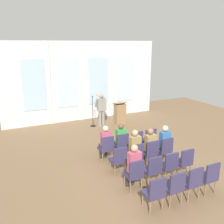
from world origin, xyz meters
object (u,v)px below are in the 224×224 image
at_px(chair_r2_c1, 152,169).
at_px(chair_r0_c2, 136,141).
at_px(speaker, 101,108).
at_px(chair_r3_c1, 174,186).
at_px(audience_r0_c1, 120,138).
at_px(chair_r3_c0, 155,192).
at_px(chair_r2_c0, 135,173).
at_px(audience_r1_c1, 134,148).
at_px(chair_r1_c2, 150,152).
at_px(chair_r2_c3, 184,161).
at_px(chair_r1_c1, 135,155).
at_px(audience_r0_c0, 105,141).
at_px(lectern, 120,113).
at_px(chair_r0_c0, 106,147).
at_px(audience_r1_c2, 149,145).
at_px(chair_r2_c2, 169,164).
at_px(chair_r1_c0, 119,158).
at_px(chair_r3_c3, 209,176).
at_px(chair_r3_c2, 192,181).
at_px(audience_r1_c3, 164,142).
at_px(chair_r0_c1, 121,144).
at_px(audience_r2_c0, 133,165).
at_px(chair_r0_c3, 149,139).
at_px(mic_stand, 93,120).
at_px(chair_r1_c3, 165,149).

bearing_deg(chair_r2_c1, chair_r0_c2, 73.31).
bearing_deg(speaker, chair_r3_c1, -96.06).
xyz_separation_m(audience_r0_c1, chair_r3_c0, (-0.59, -3.04, -0.18)).
xyz_separation_m(chair_r2_c0, chair_r3_c1, (0.59, -0.99, 0.00)).
distance_m(audience_r1_c1, chair_r3_c0, 2.15).
height_order(chair_r1_c2, chair_r2_c3, same).
bearing_deg(chair_r0_c2, chair_r1_c2, -90.00).
bearing_deg(chair_r1_c1, audience_r1_c1, 90.00).
xyz_separation_m(audience_r0_c0, chair_r1_c1, (0.59, -1.07, -0.19)).
bearing_deg(lectern, audience_r1_c1, -111.14).
height_order(chair_r0_c0, chair_r1_c2, same).
bearing_deg(chair_r2_c1, audience_r1_c2, 61.00).
distance_m(audience_r0_c0, chair_r2_c2, 2.38).
xyz_separation_m(chair_r1_c1, chair_r3_c0, (-0.59, -1.97, 0.00)).
relative_size(chair_r1_c0, chair_r3_c3, 1.00).
bearing_deg(chair_r3_c2, lectern, 80.16).
height_order(chair_r0_c0, audience_r1_c2, audience_r1_c2).
xyz_separation_m(audience_r1_c3, chair_r3_c0, (-1.77, -2.05, -0.22)).
bearing_deg(chair_r0_c1, chair_r1_c2, -59.06).
height_order(chair_r0_c2, chair_r3_c3, same).
distance_m(audience_r1_c3, audience_r2_c0, 2.03).
xyz_separation_m(chair_r0_c2, audience_r1_c1, (-0.59, -0.91, 0.23)).
bearing_deg(chair_r2_c1, chair_r1_c2, 59.06).
relative_size(speaker, lectern, 1.44).
bearing_deg(audience_r1_c1, chair_r0_c2, 56.93).
distance_m(chair_r1_c0, audience_r1_c3, 1.79).
bearing_deg(chair_r2_c1, audience_r1_c1, 90.00).
height_order(chair_r0_c0, chair_r2_c1, same).
height_order(chair_r0_c3, chair_r3_c3, same).
xyz_separation_m(mic_stand, chair_r1_c0, (-0.90, -4.71, 0.20)).
bearing_deg(chair_r0_c0, chair_r2_c0, -90.00).
bearing_deg(chair_r1_c3, chair_r1_c1, 180.00).
relative_size(lectern, chair_r0_c0, 1.23).
distance_m(chair_r0_c2, chair_r3_c2, 2.96).
distance_m(audience_r0_c0, audience_r1_c3, 2.03).
height_order(chair_r0_c3, chair_r3_c1, same).
height_order(audience_r1_c1, chair_r3_c2, audience_r1_c1).
relative_size(lectern, chair_r3_c0, 1.23).
relative_size(lectern, audience_r0_c0, 0.89).
bearing_deg(chair_r0_c0, audience_r1_c2, -37.45).
bearing_deg(chair_r1_c3, chair_r1_c2, 180.00).
relative_size(lectern, chair_r2_c1, 1.23).
bearing_deg(chair_r2_c0, lectern, 67.25).
relative_size(audience_r2_c0, chair_r3_c1, 1.46).
relative_size(lectern, chair_r2_c3, 1.23).
relative_size(chair_r1_c3, chair_r3_c2, 1.00).
bearing_deg(lectern, audience_r0_c1, -116.47).
bearing_deg(chair_r0_c1, chair_r2_c0, -106.69).
bearing_deg(chair_r0_c0, chair_r2_c3, -48.03).
bearing_deg(chair_r2_c3, audience_r0_c0, 130.80).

